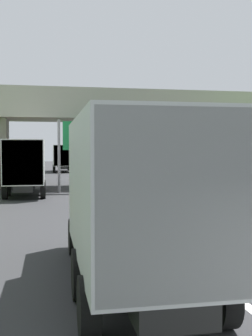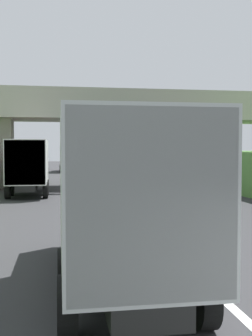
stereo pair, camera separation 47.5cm
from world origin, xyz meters
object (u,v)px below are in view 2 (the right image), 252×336
Objects in this scene: truck_red at (29,164)px; car_yellow at (96,165)px; truck_silver at (117,194)px; car_white at (179,178)px; truck_black at (69,157)px; overhead_highway_sign at (105,140)px.

car_yellow is at bearing 76.45° from truck_red.
truck_silver is at bearing -80.51° from truck_red.
truck_silver is 1.78× the size of car_white.
truck_black is at bearing 104.94° from car_white.
truck_black is at bearing 89.90° from truck_silver.
car_yellow is 1.00× the size of car_white.
truck_red is 10.20m from car_white.
overhead_highway_sign is at bearing 84.35° from truck_silver.
overhead_highway_sign reaches higher than car_yellow.
truck_black is at bearing 93.92° from overhead_highway_sign.
truck_black is 1.00× the size of truck_silver.
truck_silver reaches higher than car_yellow.
truck_red is at bearing -174.70° from car_white.
car_yellow is 27.39m from car_white.
truck_black reaches higher than car_yellow.
truck_red and truck_silver have the same top height.
overhead_highway_sign is 26.41m from truck_black.
overhead_highway_sign is 5.24m from truck_red.
truck_black is (-1.80, 26.31, -1.57)m from overhead_highway_sign.
overhead_highway_sign reaches higher than truck_red.
truck_black is 1.78× the size of car_white.
truck_red reaches higher than car_white.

